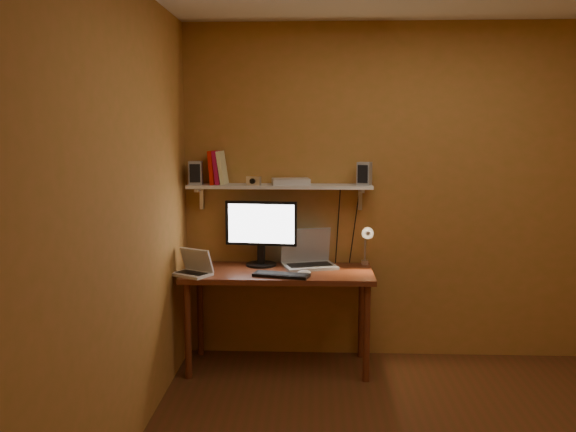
{
  "coord_description": "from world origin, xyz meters",
  "views": [
    {
      "loc": [
        -0.69,
        -3.14,
        1.78
      ],
      "look_at": [
        -0.87,
        1.18,
        1.17
      ],
      "focal_mm": 38.0,
      "sensor_mm": 36.0,
      "label": 1
    }
  ],
  "objects_px": {
    "mouse": "(304,273)",
    "desk": "(278,282)",
    "monitor": "(261,230)",
    "keyboard": "(281,275)",
    "wall_shelf": "(280,187)",
    "laptop": "(308,256)",
    "netbook": "(194,268)",
    "desk_lamp": "(367,241)",
    "router": "(291,181)",
    "speaker_right": "(364,174)",
    "shelf_camera": "(254,181)",
    "speaker_left": "(196,173)"
  },
  "relations": [
    {
      "from": "speaker_left",
      "to": "speaker_right",
      "type": "distance_m",
      "value": 1.28
    },
    {
      "from": "keyboard",
      "to": "router",
      "type": "distance_m",
      "value": 0.75
    },
    {
      "from": "keyboard",
      "to": "netbook",
      "type": "bearing_deg",
      "value": -167.71
    },
    {
      "from": "monitor",
      "to": "desk_lamp",
      "type": "relative_size",
      "value": 1.47
    },
    {
      "from": "mouse",
      "to": "speaker_left",
      "type": "height_order",
      "value": "speaker_left"
    },
    {
      "from": "mouse",
      "to": "router",
      "type": "bearing_deg",
      "value": 95.37
    },
    {
      "from": "desk",
      "to": "speaker_left",
      "type": "distance_m",
      "value": 1.04
    },
    {
      "from": "desk",
      "to": "speaker_left",
      "type": "relative_size",
      "value": 7.89
    },
    {
      "from": "wall_shelf",
      "to": "desk",
      "type": "bearing_deg",
      "value": -90.0
    },
    {
      "from": "wall_shelf",
      "to": "desk_lamp",
      "type": "xyz_separation_m",
      "value": [
        0.66,
        -0.07,
        -0.4
      ]
    },
    {
      "from": "desk",
      "to": "router",
      "type": "relative_size",
      "value": 4.99
    },
    {
      "from": "netbook",
      "to": "shelf_camera",
      "type": "bearing_deg",
      "value": 63.82
    },
    {
      "from": "wall_shelf",
      "to": "laptop",
      "type": "relative_size",
      "value": 3.12
    },
    {
      "from": "desk",
      "to": "speaker_left",
      "type": "height_order",
      "value": "speaker_left"
    },
    {
      "from": "netbook",
      "to": "mouse",
      "type": "distance_m",
      "value": 0.8
    },
    {
      "from": "netbook",
      "to": "desk_lamp",
      "type": "relative_size",
      "value": 0.85
    },
    {
      "from": "monitor",
      "to": "netbook",
      "type": "distance_m",
      "value": 0.61
    },
    {
      "from": "keyboard",
      "to": "mouse",
      "type": "distance_m",
      "value": 0.17
    },
    {
      "from": "desk",
      "to": "monitor",
      "type": "relative_size",
      "value": 2.53
    },
    {
      "from": "router",
      "to": "desk_lamp",
      "type": "bearing_deg",
      "value": -7.57
    },
    {
      "from": "wall_shelf",
      "to": "netbook",
      "type": "relative_size",
      "value": 4.39
    },
    {
      "from": "desk",
      "to": "keyboard",
      "type": "xyz_separation_m",
      "value": [
        0.03,
        -0.19,
        0.1
      ]
    },
    {
      "from": "netbook",
      "to": "mouse",
      "type": "relative_size",
      "value": 3.17
    },
    {
      "from": "netbook",
      "to": "shelf_camera",
      "type": "height_order",
      "value": "shelf_camera"
    },
    {
      "from": "laptop",
      "to": "speaker_right",
      "type": "distance_m",
      "value": 0.76
    },
    {
      "from": "mouse",
      "to": "desk_lamp",
      "type": "xyz_separation_m",
      "value": [
        0.47,
        0.26,
        0.19
      ]
    },
    {
      "from": "desk",
      "to": "laptop",
      "type": "xyz_separation_m",
      "value": [
        0.22,
        0.16,
        0.16
      ]
    },
    {
      "from": "laptop",
      "to": "netbook",
      "type": "xyz_separation_m",
      "value": [
        -0.82,
        -0.33,
        -0.02
      ]
    },
    {
      "from": "netbook",
      "to": "mouse",
      "type": "xyz_separation_m",
      "value": [
        0.79,
        0.02,
        -0.03
      ]
    },
    {
      "from": "desk",
      "to": "speaker_right",
      "type": "distance_m",
      "value": 1.04
    },
    {
      "from": "speaker_left",
      "to": "speaker_right",
      "type": "bearing_deg",
      "value": -3.1
    },
    {
      "from": "monitor",
      "to": "netbook",
      "type": "xyz_separation_m",
      "value": [
        -0.46,
        -0.33,
        -0.23
      ]
    },
    {
      "from": "keyboard",
      "to": "shelf_camera",
      "type": "distance_m",
      "value": 0.75
    },
    {
      "from": "mouse",
      "to": "shelf_camera",
      "type": "bearing_deg",
      "value": 134.1
    },
    {
      "from": "laptop",
      "to": "mouse",
      "type": "xyz_separation_m",
      "value": [
        -0.02,
        -0.3,
        -0.06
      ]
    },
    {
      "from": "router",
      "to": "speaker_left",
      "type": "bearing_deg",
      "value": -178.13
    },
    {
      "from": "desk",
      "to": "netbook",
      "type": "relative_size",
      "value": 4.39
    },
    {
      "from": "desk_lamp",
      "to": "router",
      "type": "bearing_deg",
      "value": 172.43
    },
    {
      "from": "desk_lamp",
      "to": "monitor",
      "type": "bearing_deg",
      "value": 177.37
    },
    {
      "from": "laptop",
      "to": "keyboard",
      "type": "distance_m",
      "value": 0.4
    },
    {
      "from": "monitor",
      "to": "router",
      "type": "distance_m",
      "value": 0.43
    },
    {
      "from": "laptop",
      "to": "router",
      "type": "bearing_deg",
      "value": 146.83
    },
    {
      "from": "mouse",
      "to": "desk",
      "type": "bearing_deg",
      "value": 131.98
    },
    {
      "from": "speaker_left",
      "to": "keyboard",
      "type": "bearing_deg",
      "value": -31.77
    },
    {
      "from": "desk",
      "to": "shelf_camera",
      "type": "distance_m",
      "value": 0.78
    },
    {
      "from": "laptop",
      "to": "speaker_left",
      "type": "xyz_separation_m",
      "value": [
        -0.86,
        0.02,
        0.64
      ]
    },
    {
      "from": "laptop",
      "to": "speaker_left",
      "type": "bearing_deg",
      "value": 162.39
    },
    {
      "from": "monitor",
      "to": "keyboard",
      "type": "distance_m",
      "value": 0.47
    },
    {
      "from": "mouse",
      "to": "monitor",
      "type": "bearing_deg",
      "value": 125.58
    },
    {
      "from": "desk_lamp",
      "to": "keyboard",
      "type": "bearing_deg",
      "value": -153.68
    }
  ]
}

